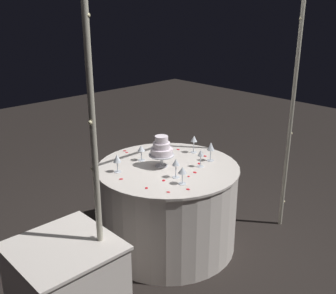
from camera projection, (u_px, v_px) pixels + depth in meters
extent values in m
plane|color=black|center=(168.00, 243.00, 3.72)|extent=(12.00, 12.00, 0.00)
cylinder|color=#B7B29E|center=(292.00, 107.00, 3.64)|extent=(0.04, 0.04, 2.42)
cylinder|color=#B7B29E|center=(96.00, 170.00, 2.26)|extent=(0.04, 0.04, 2.42)
sphere|color=#F9EAB2|center=(284.00, 202.00, 3.97)|extent=(0.02, 0.02, 0.02)
sphere|color=#F9EAB2|center=(100.00, 239.00, 2.44)|extent=(0.02, 0.02, 0.02)
sphere|color=#F9EAB2|center=(301.00, 19.00, 3.37)|extent=(0.02, 0.02, 0.02)
sphere|color=#F9EAB2|center=(88.00, 15.00, 1.98)|extent=(0.02, 0.02, 0.02)
sphere|color=#F9EAB2|center=(296.00, 71.00, 3.53)|extent=(0.02, 0.02, 0.02)
sphere|color=#F9EAB2|center=(100.00, 258.00, 2.48)|extent=(0.02, 0.02, 0.02)
sphere|color=#F9EAB2|center=(93.00, 169.00, 2.27)|extent=(0.02, 0.02, 0.02)
sphere|color=#F9EAB2|center=(298.00, 54.00, 3.50)|extent=(0.02, 0.02, 0.02)
sphere|color=#F9EAB2|center=(90.00, 123.00, 2.15)|extent=(0.02, 0.02, 0.02)
sphere|color=#F9EAB2|center=(291.00, 133.00, 3.73)|extent=(0.02, 0.02, 0.02)
sphere|color=#F9EAB2|center=(99.00, 228.00, 2.41)|extent=(0.02, 0.02, 0.02)
cylinder|color=silver|center=(168.00, 207.00, 3.59)|extent=(1.20, 1.20, 0.75)
cylinder|color=silver|center=(168.00, 167.00, 3.46)|extent=(1.23, 1.23, 0.02)
cube|color=silver|center=(63.00, 247.00, 2.36)|extent=(0.59, 0.59, 0.02)
cylinder|color=silver|center=(162.00, 166.00, 3.46)|extent=(0.11, 0.11, 0.01)
cylinder|color=silver|center=(162.00, 160.00, 3.44)|extent=(0.02, 0.02, 0.09)
cylinder|color=silver|center=(162.00, 155.00, 3.42)|extent=(0.22, 0.22, 0.01)
cylinder|color=white|center=(162.00, 151.00, 3.41)|extent=(0.19, 0.19, 0.06)
cylinder|color=white|center=(162.00, 145.00, 3.40)|extent=(0.15, 0.15, 0.05)
cylinder|color=white|center=(161.00, 139.00, 3.38)|extent=(0.11, 0.11, 0.06)
cylinder|color=silver|center=(210.00, 160.00, 3.58)|extent=(0.06, 0.06, 0.00)
cylinder|color=silver|center=(211.00, 155.00, 3.56)|extent=(0.01, 0.01, 0.10)
cone|color=silver|center=(211.00, 146.00, 3.53)|extent=(0.06, 0.06, 0.07)
cylinder|color=silver|center=(200.00, 166.00, 3.45)|extent=(0.06, 0.06, 0.00)
cylinder|color=silver|center=(201.00, 161.00, 3.43)|extent=(0.01, 0.01, 0.10)
cone|color=silver|center=(201.00, 153.00, 3.40)|extent=(0.05, 0.05, 0.05)
cylinder|color=silver|center=(182.00, 184.00, 3.12)|extent=(0.06, 0.06, 0.00)
cylinder|color=silver|center=(182.00, 178.00, 3.11)|extent=(0.01, 0.01, 0.09)
cone|color=silver|center=(182.00, 170.00, 3.08)|extent=(0.07, 0.07, 0.05)
cylinder|color=silver|center=(176.00, 177.00, 3.24)|extent=(0.06, 0.06, 0.00)
cylinder|color=silver|center=(176.00, 171.00, 3.22)|extent=(0.01, 0.01, 0.10)
cone|color=silver|center=(176.00, 162.00, 3.19)|extent=(0.06, 0.06, 0.05)
cylinder|color=silver|center=(118.00, 172.00, 3.34)|extent=(0.06, 0.06, 0.00)
cylinder|color=silver|center=(117.00, 167.00, 3.33)|extent=(0.01, 0.01, 0.09)
cone|color=silver|center=(117.00, 158.00, 3.30)|extent=(0.07, 0.07, 0.07)
cylinder|color=silver|center=(142.00, 160.00, 3.58)|extent=(0.06, 0.06, 0.00)
cylinder|color=silver|center=(141.00, 155.00, 3.57)|extent=(0.01, 0.01, 0.09)
cone|color=silver|center=(141.00, 148.00, 3.55)|extent=(0.06, 0.06, 0.05)
cylinder|color=silver|center=(194.00, 152.00, 3.77)|extent=(0.06, 0.06, 0.00)
cylinder|color=silver|center=(194.00, 147.00, 3.75)|extent=(0.01, 0.01, 0.11)
cone|color=silver|center=(194.00, 138.00, 3.73)|extent=(0.06, 0.06, 0.06)
ellipsoid|color=red|center=(195.00, 172.00, 3.33)|extent=(0.04, 0.04, 0.00)
ellipsoid|color=red|center=(125.00, 151.00, 3.81)|extent=(0.04, 0.04, 0.00)
ellipsoid|color=red|center=(121.00, 179.00, 3.20)|extent=(0.04, 0.04, 0.00)
ellipsoid|color=red|center=(199.00, 163.00, 3.51)|extent=(0.05, 0.05, 0.00)
ellipsoid|color=red|center=(189.00, 176.00, 3.25)|extent=(0.03, 0.03, 0.00)
ellipsoid|color=red|center=(188.00, 189.00, 3.03)|extent=(0.03, 0.04, 0.00)
ellipsoid|color=red|center=(164.00, 180.00, 3.18)|extent=(0.04, 0.04, 0.00)
ellipsoid|color=red|center=(205.00, 156.00, 3.68)|extent=(0.03, 0.04, 0.00)
ellipsoid|color=red|center=(156.00, 156.00, 3.67)|extent=(0.03, 0.04, 0.00)
ellipsoid|color=red|center=(178.00, 149.00, 3.84)|extent=(0.02, 0.03, 0.00)
ellipsoid|color=red|center=(168.00, 192.00, 2.98)|extent=(0.03, 0.04, 0.00)
ellipsoid|color=red|center=(163.00, 155.00, 3.69)|extent=(0.04, 0.03, 0.00)
ellipsoid|color=red|center=(146.00, 188.00, 3.05)|extent=(0.04, 0.04, 0.00)
ellipsoid|color=red|center=(127.00, 152.00, 3.77)|extent=(0.03, 0.03, 0.00)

